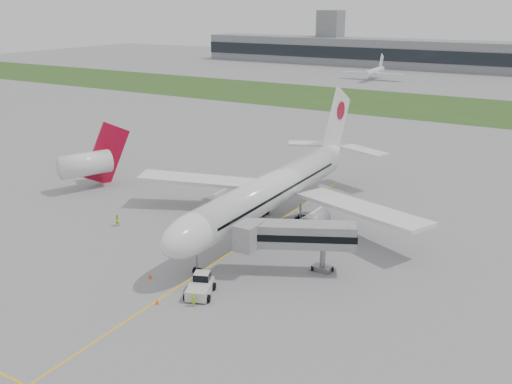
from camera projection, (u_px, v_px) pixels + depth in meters
The scene contains 14 objects.
ground at pixel (259, 234), 82.19m from camera, with size 600.00×600.00×0.00m, color gray.
apron_markings at pixel (240, 246), 78.10m from camera, with size 70.00×70.00×0.04m, color yellow, non-canonical shape.
grass_strip at pixel (449, 108), 180.34m from camera, with size 600.00×50.00×0.02m, color #2A491B.
terminal_building at pixel (504, 58), 268.00m from camera, with size 320.00×22.30×14.00m.
control_tower at pixel (329, 63), 315.25m from camera, with size 12.00×12.00×56.00m, color gray, non-canonical shape.
airliner at pixel (275, 188), 84.39m from camera, with size 48.13×53.95×17.88m.
pushback_tug at pixel (200, 286), 64.94m from camera, with size 4.18×4.97×2.24m.
jet_bridge at pixel (293, 236), 68.90m from camera, with size 13.56×9.60×6.63m.
safety_cone_left at pixel (150, 276), 68.79m from camera, with size 0.45×0.45×0.62m, color #FF520D.
safety_cone_right at pixel (157, 302), 62.91m from camera, with size 0.42×0.42×0.58m, color #FF520D.
ground_crew_near at pixel (193, 300), 62.30m from camera, with size 0.58×0.38×1.58m, color #AECD22.
ground_crew_far at pixel (118, 220), 84.77m from camera, with size 0.89×0.69×1.83m, color #C4FF2A.
neighbor_aircraft at pixel (88, 163), 100.81m from camera, with size 7.23×14.77×12.00m.
distant_aircraft_left at pixel (373, 80), 246.36m from camera, with size 26.47×23.36×10.12m, color white, non-canonical shape.
Camera 1 is at (38.25, -65.78, 31.65)m, focal length 40.00 mm.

